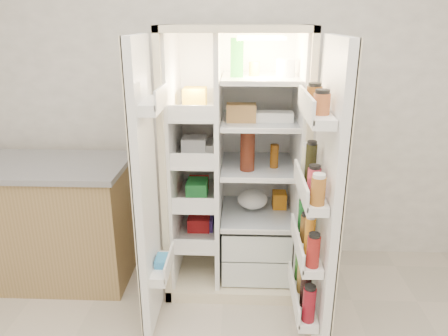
{
  "coord_description": "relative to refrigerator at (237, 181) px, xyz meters",
  "views": [
    {
      "loc": [
        0.11,
        -1.16,
        1.83
      ],
      "look_at": [
        0.01,
        1.25,
        0.98
      ],
      "focal_mm": 34.0,
      "sensor_mm": 36.0,
      "label": 1
    }
  ],
  "objects": [
    {
      "name": "refrigerator",
      "position": [
        0.0,
        0.0,
        0.0
      ],
      "size": [
        0.92,
        0.7,
        1.8
      ],
      "color": "beige",
      "rests_on": "floor"
    },
    {
      "name": "fridge_door",
      "position": [
        0.47,
        -0.7,
        0.13
      ],
      "size": [
        0.17,
        0.58,
        1.72
      ],
      "color": "white",
      "rests_on": "floor"
    },
    {
      "name": "kitchen_counter",
      "position": [
        -1.39,
        -0.09,
        -0.3
      ],
      "size": [
        1.23,
        0.65,
        0.89
      ],
      "color": "#997B4C",
      "rests_on": "floor"
    },
    {
      "name": "wall_back",
      "position": [
        -0.09,
        0.35,
        0.6
      ],
      "size": [
        4.0,
        0.02,
        2.7
      ],
      "primitive_type": "cube",
      "color": "white",
      "rests_on": "floor"
    },
    {
      "name": "freezer_door",
      "position": [
        -0.51,
        -0.6,
        0.15
      ],
      "size": [
        0.15,
        0.4,
        1.72
      ],
      "color": "white",
      "rests_on": "floor"
    }
  ]
}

